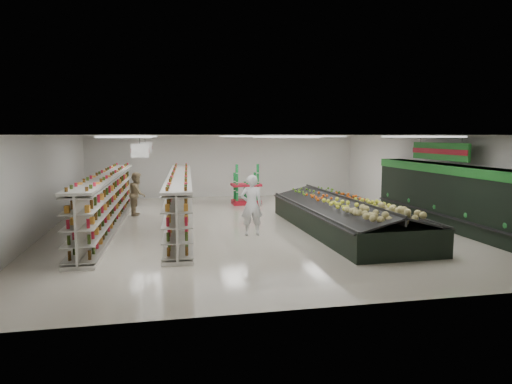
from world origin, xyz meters
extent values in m
plane|color=beige|center=(0.00, 0.00, 0.00)|extent=(16.00, 16.00, 0.00)
cube|color=white|center=(0.00, 0.00, 3.20)|extent=(14.00, 16.00, 0.02)
cube|color=white|center=(0.00, 8.00, 1.60)|extent=(14.00, 0.02, 3.20)
cube|color=white|center=(0.00, -8.00, 1.60)|extent=(14.00, 0.02, 3.20)
cube|color=white|center=(-7.00, 0.00, 1.60)|extent=(0.02, 16.00, 3.20)
cube|color=white|center=(7.00, 0.00, 1.60)|extent=(0.02, 16.00, 3.20)
cube|color=black|center=(6.55, -1.50, 1.10)|extent=(0.80, 8.00, 2.20)
cube|color=#207A27|center=(6.53, -1.50, 2.05)|extent=(0.85, 8.00, 0.30)
cube|color=black|center=(6.30, -1.50, 0.55)|extent=(0.55, 7.80, 0.15)
cube|color=#BBB9AF|center=(6.40, -1.50, 1.35)|extent=(0.45, 7.70, 0.03)
cube|color=#BBB9AF|center=(6.40, -1.50, 1.65)|extent=(0.45, 7.70, 0.03)
cube|color=white|center=(-3.80, -2.00, 2.75)|extent=(0.50, 0.06, 0.40)
cube|color=#A51220|center=(-3.80, -2.00, 2.75)|extent=(0.52, 0.02, 0.12)
cylinder|color=black|center=(-3.80, -2.00, 3.05)|extent=(0.01, 0.01, 0.50)
cube|color=white|center=(-3.80, 2.00, 2.75)|extent=(0.50, 0.06, 0.40)
cube|color=#A51220|center=(-3.80, 2.00, 2.75)|extent=(0.52, 0.02, 0.12)
cylinder|color=black|center=(-3.80, 2.00, 3.05)|extent=(0.01, 0.01, 0.50)
cube|color=#207A27|center=(6.25, -1.50, 2.65)|extent=(0.10, 3.20, 0.60)
cube|color=#A51220|center=(6.19, -1.50, 2.65)|extent=(0.03, 3.20, 0.18)
cylinder|color=black|center=(6.25, -2.70, 3.05)|extent=(0.01, 0.01, 0.50)
cylinder|color=black|center=(6.25, -0.30, 3.05)|extent=(0.01, 0.01, 0.50)
cube|color=silver|center=(-5.09, 0.71, 0.05)|extent=(1.03, 10.74, 0.11)
cube|color=silver|center=(-5.09, 0.71, 0.89)|extent=(0.28, 10.72, 1.79)
cube|color=silver|center=(-5.09, 0.71, 1.82)|extent=(1.03, 10.74, 0.07)
cube|color=#BBB9AF|center=(-5.29, 0.71, 0.16)|extent=(0.62, 10.64, 0.03)
cube|color=#BBB9AF|center=(-5.29, 0.71, 0.55)|extent=(0.62, 10.64, 0.03)
cube|color=#BBB9AF|center=(-5.29, 0.71, 0.94)|extent=(0.62, 10.64, 0.03)
cube|color=#BBB9AF|center=(-5.29, 0.71, 1.33)|extent=(0.62, 10.64, 0.03)
cube|color=#BBB9AF|center=(-5.29, 0.71, 1.72)|extent=(0.62, 10.64, 0.03)
cube|color=#BBB9AF|center=(-4.88, 0.70, 0.16)|extent=(0.62, 10.64, 0.03)
cube|color=#BBB9AF|center=(-4.88, 0.70, 0.55)|extent=(0.62, 10.64, 0.03)
cube|color=#BBB9AF|center=(-4.88, 0.70, 0.94)|extent=(0.62, 10.64, 0.03)
cube|color=#BBB9AF|center=(-4.88, 0.70, 1.33)|extent=(0.62, 10.64, 0.03)
cube|color=#BBB9AF|center=(-4.88, 0.70, 1.72)|extent=(0.62, 10.64, 0.03)
cube|color=silver|center=(-2.59, 0.54, 0.05)|extent=(1.32, 10.55, 0.11)
cube|color=silver|center=(-2.59, 0.54, 0.88)|extent=(0.59, 10.51, 1.75)
cube|color=silver|center=(-2.59, 0.54, 1.79)|extent=(1.32, 10.55, 0.07)
cube|color=#BBB9AF|center=(-2.79, 0.55, 0.16)|extent=(0.92, 10.44, 0.03)
cube|color=#BBB9AF|center=(-2.79, 0.55, 0.54)|extent=(0.92, 10.44, 0.03)
cube|color=#BBB9AF|center=(-2.79, 0.55, 0.92)|extent=(0.92, 10.44, 0.03)
cube|color=#BBB9AF|center=(-2.79, 0.55, 1.31)|extent=(0.92, 10.44, 0.03)
cube|color=#BBB9AF|center=(-2.79, 0.55, 1.69)|extent=(0.92, 10.44, 0.03)
cube|color=#BBB9AF|center=(-2.39, 0.53, 0.16)|extent=(0.92, 10.44, 0.03)
cube|color=#BBB9AF|center=(-2.39, 0.53, 0.54)|extent=(0.92, 10.44, 0.03)
cube|color=#BBB9AF|center=(-2.39, 0.53, 0.92)|extent=(0.92, 10.44, 0.03)
cube|color=#BBB9AF|center=(-2.39, 0.53, 1.31)|extent=(0.92, 10.44, 0.03)
cube|color=#BBB9AF|center=(-2.39, 0.53, 1.69)|extent=(0.92, 10.44, 0.03)
cube|color=black|center=(2.77, -1.54, 0.39)|extent=(2.83, 7.92, 0.79)
cube|color=#262626|center=(1.47, -1.56, 0.81)|extent=(0.20, 7.87, 0.07)
cube|color=#262626|center=(4.08, -1.52, 0.81)|extent=(0.20, 7.87, 0.07)
cube|color=black|center=(2.07, -1.55, 0.92)|extent=(1.58, 7.78, 0.40)
cube|color=black|center=(3.47, -1.53, 0.92)|extent=(1.58, 7.78, 0.40)
cube|color=#262626|center=(2.77, -1.54, 1.03)|extent=(0.19, 7.76, 0.28)
cube|color=#A51220|center=(0.61, 5.03, 0.11)|extent=(1.30, 0.88, 0.22)
cube|color=red|center=(0.61, 5.03, 0.92)|extent=(1.36, 0.93, 0.11)
imported|color=white|center=(-0.41, -1.60, 0.98)|extent=(0.72, 0.49, 1.96)
imported|color=tan|center=(-4.20, 3.05, 0.87)|extent=(0.59, 0.88, 1.74)
camera|label=1|loc=(-3.13, -15.76, 3.18)|focal=32.00mm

